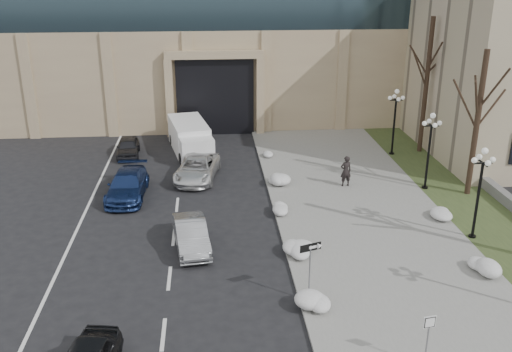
{
  "coord_description": "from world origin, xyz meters",
  "views": [
    {
      "loc": [
        -4.6,
        -11.87,
        12.98
      ],
      "look_at": [
        -2.44,
        13.01,
        3.5
      ],
      "focal_mm": 40.0,
      "sensor_mm": 36.0,
      "label": 1
    }
  ],
  "objects_px": {
    "keep_sign": "(429,330)",
    "lamppost_d": "(395,113)",
    "box_truck": "(190,138)",
    "car_b": "(191,235)",
    "car_d": "(197,168)",
    "lamppost_b": "(480,181)",
    "one_way_sign": "(314,253)",
    "pedestrian": "(346,171)",
    "lamppost_c": "(430,141)",
    "car_c": "(127,185)",
    "car_e": "(128,147)"
  },
  "relations": [
    {
      "from": "lamppost_b",
      "to": "lamppost_c",
      "type": "height_order",
      "value": "same"
    },
    {
      "from": "one_way_sign",
      "to": "lamppost_b",
      "type": "relative_size",
      "value": 0.54
    },
    {
      "from": "box_truck",
      "to": "one_way_sign",
      "type": "xyz_separation_m",
      "value": [
        5.31,
        -19.69,
        1.12
      ]
    },
    {
      "from": "car_d",
      "to": "one_way_sign",
      "type": "bearing_deg",
      "value": -61.25
    },
    {
      "from": "car_e",
      "to": "box_truck",
      "type": "bearing_deg",
      "value": 2.39
    },
    {
      "from": "pedestrian",
      "to": "keep_sign",
      "type": "xyz_separation_m",
      "value": [
        -1.13,
        -16.39,
        0.46
      ]
    },
    {
      "from": "car_d",
      "to": "car_c",
      "type": "bearing_deg",
      "value": -136.85
    },
    {
      "from": "lamppost_d",
      "to": "box_truck",
      "type": "bearing_deg",
      "value": 172.02
    },
    {
      "from": "car_b",
      "to": "lamppost_b",
      "type": "height_order",
      "value": "lamppost_b"
    },
    {
      "from": "one_way_sign",
      "to": "lamppost_b",
      "type": "bearing_deg",
      "value": 8.44
    },
    {
      "from": "keep_sign",
      "to": "lamppost_b",
      "type": "relative_size",
      "value": 0.44
    },
    {
      "from": "car_d",
      "to": "lamppost_c",
      "type": "height_order",
      "value": "lamppost_c"
    },
    {
      "from": "car_d",
      "to": "lamppost_b",
      "type": "bearing_deg",
      "value": -24.68
    },
    {
      "from": "one_way_sign",
      "to": "lamppost_d",
      "type": "height_order",
      "value": "lamppost_d"
    },
    {
      "from": "box_truck",
      "to": "lamppost_d",
      "type": "relative_size",
      "value": 1.46
    },
    {
      "from": "car_e",
      "to": "lamppost_b",
      "type": "relative_size",
      "value": 0.79
    },
    {
      "from": "car_b",
      "to": "car_c",
      "type": "xyz_separation_m",
      "value": [
        -3.82,
        6.67,
        0.05
      ]
    },
    {
      "from": "keep_sign",
      "to": "lamppost_d",
      "type": "relative_size",
      "value": 0.44
    },
    {
      "from": "car_b",
      "to": "pedestrian",
      "type": "bearing_deg",
      "value": 29.74
    },
    {
      "from": "car_d",
      "to": "pedestrian",
      "type": "distance_m",
      "value": 9.25
    },
    {
      "from": "car_d",
      "to": "lamppost_d",
      "type": "relative_size",
      "value": 1.07
    },
    {
      "from": "car_c",
      "to": "lamppost_c",
      "type": "distance_m",
      "value": 17.86
    },
    {
      "from": "pedestrian",
      "to": "lamppost_d",
      "type": "distance_m",
      "value": 7.71
    },
    {
      "from": "car_b",
      "to": "lamppost_b",
      "type": "distance_m",
      "value": 14.08
    },
    {
      "from": "box_truck",
      "to": "keep_sign",
      "type": "distance_m",
      "value": 25.55
    },
    {
      "from": "car_c",
      "to": "keep_sign",
      "type": "relative_size",
      "value": 2.46
    },
    {
      "from": "keep_sign",
      "to": "car_c",
      "type": "bearing_deg",
      "value": 117.87
    },
    {
      "from": "car_d",
      "to": "car_e",
      "type": "xyz_separation_m",
      "value": [
        -4.9,
        5.01,
        -0.07
      ]
    },
    {
      "from": "lamppost_b",
      "to": "lamppost_c",
      "type": "relative_size",
      "value": 1.0
    },
    {
      "from": "lamppost_b",
      "to": "one_way_sign",
      "type": "bearing_deg",
      "value": -152.13
    },
    {
      "from": "car_e",
      "to": "lamppost_d",
      "type": "xyz_separation_m",
      "value": [
        18.59,
        -1.53,
        2.43
      ]
    },
    {
      "from": "car_d",
      "to": "lamppost_b",
      "type": "height_order",
      "value": "lamppost_b"
    },
    {
      "from": "pedestrian",
      "to": "keep_sign",
      "type": "distance_m",
      "value": 16.44
    },
    {
      "from": "car_b",
      "to": "car_d",
      "type": "relative_size",
      "value": 0.83
    },
    {
      "from": "car_c",
      "to": "pedestrian",
      "type": "bearing_deg",
      "value": 3.55
    },
    {
      "from": "car_b",
      "to": "car_c",
      "type": "distance_m",
      "value": 7.69
    },
    {
      "from": "car_d",
      "to": "keep_sign",
      "type": "height_order",
      "value": "keep_sign"
    },
    {
      "from": "one_way_sign",
      "to": "pedestrian",
      "type": "bearing_deg",
      "value": 51.31
    },
    {
      "from": "car_b",
      "to": "car_e",
      "type": "height_order",
      "value": "car_b"
    },
    {
      "from": "car_c",
      "to": "lamppost_c",
      "type": "relative_size",
      "value": 1.07
    },
    {
      "from": "keep_sign",
      "to": "lamppost_b",
      "type": "bearing_deg",
      "value": 48.83
    },
    {
      "from": "lamppost_b",
      "to": "lamppost_d",
      "type": "xyz_separation_m",
      "value": [
        0.0,
        13.0,
        0.0
      ]
    },
    {
      "from": "car_d",
      "to": "lamppost_c",
      "type": "xyz_separation_m",
      "value": [
        13.68,
        -3.02,
        2.37
      ]
    },
    {
      "from": "car_b",
      "to": "lamppost_b",
      "type": "relative_size",
      "value": 0.88
    },
    {
      "from": "keep_sign",
      "to": "lamppost_c",
      "type": "distance_m",
      "value": 16.77
    },
    {
      "from": "car_d",
      "to": "pedestrian",
      "type": "bearing_deg",
      "value": -4.07
    },
    {
      "from": "car_b",
      "to": "box_truck",
      "type": "xyz_separation_m",
      "value": [
        -0.33,
        14.75,
        0.33
      ]
    },
    {
      "from": "car_e",
      "to": "lamppost_c",
      "type": "xyz_separation_m",
      "value": [
        18.59,
        -8.03,
        2.43
      ]
    },
    {
      "from": "car_c",
      "to": "lamppost_d",
      "type": "xyz_separation_m",
      "value": [
        17.7,
        6.09,
        2.33
      ]
    },
    {
      "from": "lamppost_d",
      "to": "lamppost_b",
      "type": "bearing_deg",
      "value": -90.0
    }
  ]
}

